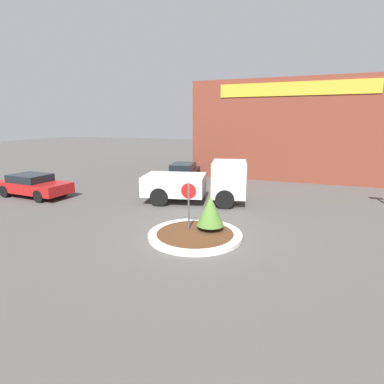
{
  "coord_description": "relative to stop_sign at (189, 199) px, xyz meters",
  "views": [
    {
      "loc": [
        3.62,
        -10.15,
        4.31
      ],
      "look_at": [
        -1.06,
        2.54,
        1.11
      ],
      "focal_mm": 28.0,
      "sensor_mm": 36.0,
      "label": 1
    }
  ],
  "objects": [
    {
      "name": "utility_truck",
      "position": [
        -1.09,
        4.56,
        -0.28
      ],
      "size": [
        5.8,
        3.35,
        2.27
      ],
      "rotation": [
        0.0,
        0.0,
        0.21
      ],
      "color": "white",
      "rests_on": "ground_plane"
    },
    {
      "name": "traffic_island",
      "position": [
        0.37,
        -0.29,
        -1.31
      ],
      "size": [
        3.6,
        3.6,
        0.15
      ],
      "color": "silver",
      "rests_on": "ground_plane"
    },
    {
      "name": "parked_sedan_black",
      "position": [
        -4.15,
        9.84,
        -0.7
      ],
      "size": [
        2.49,
        4.9,
        1.32
      ],
      "rotation": [
        0.0,
        0.0,
        1.73
      ],
      "color": "black",
      "rests_on": "ground_plane"
    },
    {
      "name": "parked_sedan_red",
      "position": [
        -10.67,
        2.4,
        -0.69
      ],
      "size": [
        4.66,
        2.16,
        1.31
      ],
      "rotation": [
        0.0,
        0.0,
        -0.07
      ],
      "color": "#B21919",
      "rests_on": "ground_plane"
    },
    {
      "name": "stop_sign",
      "position": [
        0.0,
        0.0,
        0.0
      ],
      "size": [
        0.62,
        0.07,
        2.03
      ],
      "color": "#4C4C51",
      "rests_on": "ground_plane"
    },
    {
      "name": "island_shrub",
      "position": [
        0.8,
        0.28,
        -0.45
      ],
      "size": [
        1.08,
        1.08,
        1.37
      ],
      "color": "brown",
      "rests_on": "traffic_island"
    },
    {
      "name": "storefront_building",
      "position": [
        3.16,
        15.03,
        2.27
      ],
      "size": [
        14.83,
        6.07,
        7.29
      ],
      "color": "brown",
      "rests_on": "ground_plane"
    },
    {
      "name": "ground_plane",
      "position": [
        0.37,
        -0.29,
        -1.38
      ],
      "size": [
        120.0,
        120.0,
        0.0
      ],
      "primitive_type": "plane",
      "color": "#514F4C"
    }
  ]
}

